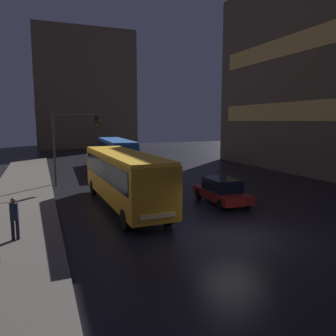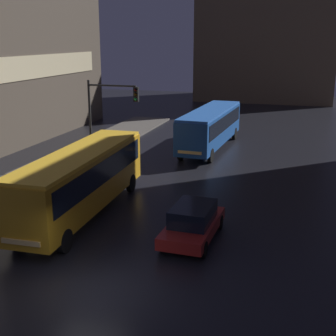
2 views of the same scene
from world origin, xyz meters
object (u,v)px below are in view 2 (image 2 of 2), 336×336
object	(u,v)px
bus_near	(81,176)
traffic_light_main	(107,109)
car_taxi	(193,222)
bus_far	(211,125)

from	to	relation	value
bus_near	traffic_light_main	xyz separation A→B (m)	(-2.18, 8.11, 1.96)
car_taxi	traffic_light_main	xyz separation A→B (m)	(-7.98, 9.35, 3.15)
bus_far	traffic_light_main	distance (m)	9.43
bus_far	car_taxi	distance (m)	17.18
bus_near	car_taxi	world-z (taller)	bus_near
car_taxi	bus_far	bearing A→B (deg)	-79.02
bus_far	bus_near	bearing A→B (deg)	81.69
bus_far	traffic_light_main	world-z (taller)	traffic_light_main
bus_near	traffic_light_main	world-z (taller)	traffic_light_main
bus_far	car_taxi	bearing A→B (deg)	101.93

